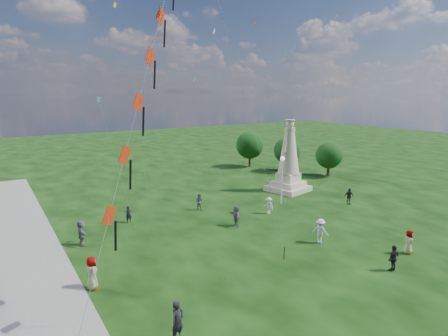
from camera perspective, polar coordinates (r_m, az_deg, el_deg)
waterfront at (r=25.66m, az=-30.39°, el=-15.43°), size 200.00×200.00×1.51m
statue at (r=41.95m, az=9.82°, el=0.54°), size 4.61×4.61×7.95m
lamppost at (r=36.76m, az=8.85°, el=-0.29°), size 0.44×0.44×4.77m
tree_row at (r=52.66m, az=8.73°, el=2.83°), size 8.62×14.43×5.26m
person_0 at (r=17.99m, az=-7.08°, el=-22.12°), size 0.81×0.68×1.90m
person_2 at (r=28.61m, az=14.47°, el=-9.26°), size 1.04×1.33×1.83m
person_3 at (r=25.90m, az=24.43°, el=-12.40°), size 1.01×0.55×1.67m
person_4 at (r=28.85m, az=26.34°, el=-10.08°), size 0.97×0.84×1.70m
person_5 at (r=29.20m, az=-20.89°, el=-9.17°), size 0.85×1.79×1.88m
person_6 at (r=32.87m, az=-14.31°, el=-6.85°), size 0.57×0.41×1.45m
person_7 at (r=35.28m, az=-3.82°, el=-5.11°), size 0.87×0.90×1.59m
person_8 at (r=34.30m, az=6.83°, el=-5.69°), size 0.72×1.09×1.55m
person_9 at (r=38.86m, az=18.50°, el=-4.11°), size 1.06×0.78×1.62m
person_10 at (r=22.91m, az=-19.49°, el=-14.85°), size 0.59×0.95×1.93m
person_11 at (r=31.03m, az=1.83°, el=-7.28°), size 0.99×1.74×1.77m
red_kite_train at (r=20.15m, az=-12.12°, el=12.05°), size 9.07×9.35×18.00m
small_kites at (r=43.00m, az=-3.42°, el=15.04°), size 23.60×15.74×22.86m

